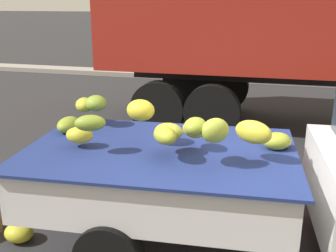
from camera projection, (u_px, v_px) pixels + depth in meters
The scene contains 2 objects.
curb_strip at pixel (272, 80), 13.21m from camera, with size 80.00×0.80×0.16m, color gray.
fallen_banana_bunch_near_tailgate at pixel (19, 233), 4.41m from camera, with size 0.33×0.28×0.21m, color gold.
Camera 1 is at (0.19, -3.70, 2.54)m, focal length 42.51 mm.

